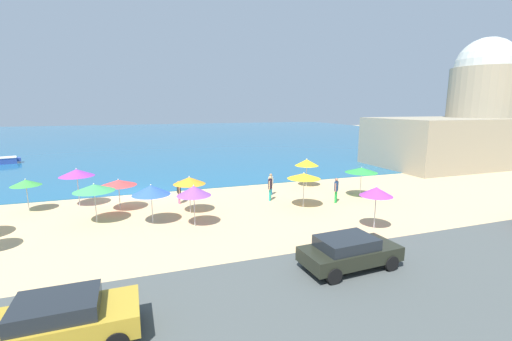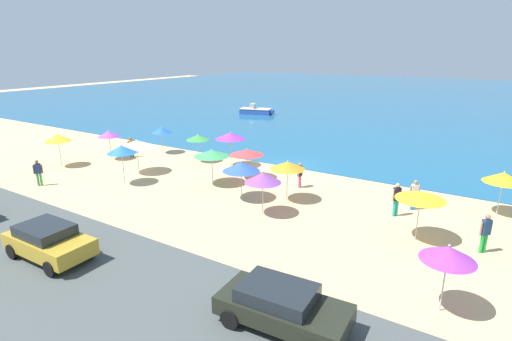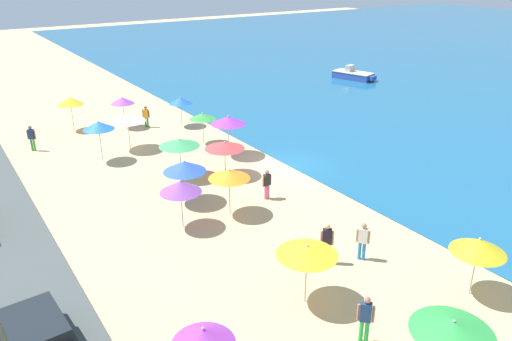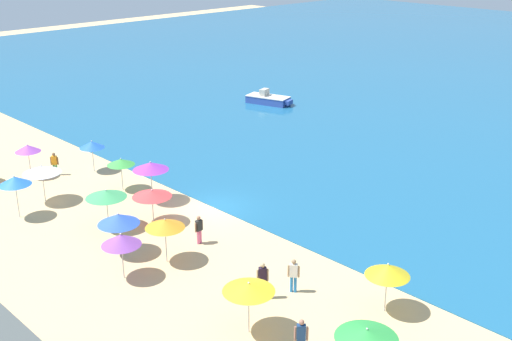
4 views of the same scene
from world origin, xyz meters
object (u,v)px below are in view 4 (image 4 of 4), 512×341
Objects in this scene: beach_umbrella_4 at (121,162)px; beach_umbrella_10 at (92,145)px; bather_5 at (199,228)px; beach_umbrella_0 at (28,148)px; bather_1 at (294,274)px; bather_2 at (263,278)px; beach_umbrella_7 at (165,224)px; beach_umbrella_12 at (121,240)px; beach_umbrella_13 at (367,334)px; beach_umbrella_8 at (42,170)px; beach_umbrella_14 at (151,166)px; bather_3 at (301,337)px; skiff_nearshore at (268,99)px; beach_umbrella_11 at (152,194)px; beach_umbrella_1 at (249,287)px; bather_4 at (55,163)px; beach_umbrella_9 at (388,270)px; beach_umbrella_3 at (118,219)px; beach_umbrella_6 at (15,181)px; beach_umbrella_15 at (106,194)px.

beach_umbrella_10 is at bearing 173.95° from beach_umbrella_4.
beach_umbrella_4 is 1.35× the size of bather_5.
beach_umbrella_0 reaches higher than bather_1.
bather_1 is 1.55m from bather_2.
beach_umbrella_7 reaches higher than beach_umbrella_12.
beach_umbrella_8 is at bearing -178.82° from beach_umbrella_13.
beach_umbrella_14 is at bearing 5.45° from beach_umbrella_4.
bather_5 is (-10.51, 3.48, -0.10)m from bather_3.
bather_3 is at bearing 8.39° from beach_umbrella_12.
beach_umbrella_12 is 1.35× the size of bather_3.
beach_umbrella_10 is 22.50m from skiff_nearshore.
beach_umbrella_11 is 17.12m from beach_umbrella_13.
beach_umbrella_1 reaches higher than beach_umbrella_11.
beach_umbrella_11 is at bearing 1.44° from bather_4.
beach_umbrella_4 is 11.59m from beach_umbrella_12.
beach_umbrella_13 reaches higher than bather_1.
beach_umbrella_10 is 20.79m from bather_1.
beach_umbrella_9 is 1.49× the size of bather_4.
bather_5 is at bearing 61.90° from beach_umbrella_3.
bather_1 is at bearing -4.94° from beach_umbrella_10.
beach_umbrella_12 reaches higher than beach_umbrella_13.
bather_1 is at bearing -6.82° from beach_umbrella_14.
beach_umbrella_11 is at bearing 22.61° from beach_umbrella_8.
beach_umbrella_6 is 1.16× the size of beach_umbrella_10.
beach_umbrella_1 is 37.94m from skiff_nearshore.
beach_umbrella_9 is 4.45m from bather_1.
bather_4 is (-9.91, 1.96, -1.19)m from beach_umbrella_15.
beach_umbrella_0 is 22.85m from bather_1.
beach_umbrella_0 is at bearing -173.08° from bather_5.
beach_umbrella_12 is at bearing -92.81° from beach_umbrella_7.
beach_umbrella_14 is at bearing 166.73° from bather_2.
beach_umbrella_14 is at bearing 159.62° from beach_umbrella_1.
beach_umbrella_6 is at bearing -31.56° from beach_umbrella_0.
beach_umbrella_7 is 5.48m from beach_umbrella_15.
skiff_nearshore is at bearing 133.51° from beach_umbrella_1.
beach_umbrella_4 is 0.90× the size of beach_umbrella_8.
beach_umbrella_3 is at bearing 12.45° from beach_umbrella_6.
beach_umbrella_3 is at bearing 179.75° from beach_umbrella_1.
beach_umbrella_9 reaches higher than bather_3.
skiff_nearshore is at bearing 95.49° from beach_umbrella_0.
beach_umbrella_3 is at bearing -49.22° from beach_umbrella_14.
bather_3 is 39.64m from skiff_nearshore.
beach_umbrella_8 reaches higher than beach_umbrella_4.
bather_3 is (19.96, -4.79, -0.92)m from beach_umbrella_4.
beach_umbrella_13 is at bearing -63.84° from beach_umbrella_9.
bather_2 is at bearing 168.81° from beach_umbrella_13.
bather_1 is at bearing -156.49° from beach_umbrella_9.
beach_umbrella_3 reaches higher than beach_umbrella_10.
beach_umbrella_1 is 23.05m from bather_4.
bather_1 is at bearing 4.78° from beach_umbrella_0.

